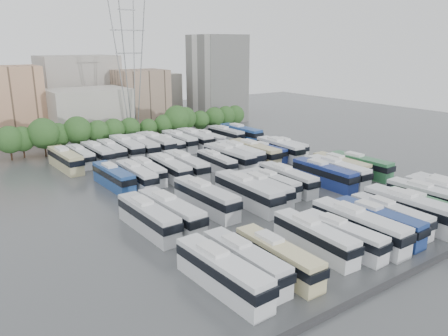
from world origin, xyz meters
TOP-DOWN VIEW (x-y plane):
  - ground at (0.00, 0.00)m, footprint 220.00×220.00m
  - parapet at (0.00, -33.00)m, footprint 56.00×0.50m
  - tree_line at (-1.19, 42.05)m, footprint 63.80×7.98m
  - city_buildings at (-7.46, 71.86)m, footprint 102.00×35.00m
  - apartment_tower at (34.00, 58.00)m, footprint 14.00×14.00m
  - electricity_pylon at (2.00, 50.00)m, footprint 9.00×6.91m
  - bus_r0_s0 at (-21.60, -23.93)m, footprint 3.28×12.81m
  - bus_r0_s1 at (-18.28, -23.28)m, footprint 2.75×11.99m
  - bus_r0_s2 at (-14.84, -24.48)m, footprint 2.79×11.87m
  - bus_r0_s4 at (-8.15, -23.34)m, footprint 3.12×12.04m
  - bus_r0_s5 at (-5.06, -24.72)m, footprint 2.93×11.51m
  - bus_r0_s6 at (-1.64, -24.44)m, footprint 2.93×13.17m
  - bus_r0_s7 at (1.75, -24.71)m, footprint 2.89×12.21m
  - bus_r0_s8 at (4.98, -24.26)m, footprint 3.03×11.61m
  - bus_r0_s9 at (8.34, -25.27)m, footprint 3.22×13.74m
  - bus_r0_s10 at (11.59, -24.72)m, footprint 2.55×10.96m
  - bus_r0_s11 at (14.99, -23.71)m, footprint 3.23×12.53m
  - bus_r0_s12 at (18.01, -24.88)m, footprint 3.08×12.98m
  - bus_r0_s13 at (21.36, -23.11)m, footprint 2.84×11.37m
  - bus_r1_s0 at (-21.30, -6.99)m, footprint 3.11×12.74m
  - bus_r1_s1 at (-18.16, -7.20)m, footprint 3.50×13.20m
  - bus_r1_s3 at (-11.38, -5.22)m, footprint 3.26×13.28m
  - bus_r1_s5 at (-4.99, -6.86)m, footprint 3.26×13.73m
  - bus_r1_s6 at (-1.80, -6.53)m, footprint 3.20×12.31m
  - bus_r1_s7 at (1.65, -5.01)m, footprint 2.42×10.97m
  - bus_r1_s8 at (4.93, -4.97)m, footprint 3.20×12.34m
  - bus_r1_s10 at (11.57, -6.83)m, footprint 2.94×12.85m
  - bus_r1_s11 at (14.82, -6.95)m, footprint 3.31×12.94m
  - bus_r1_s12 at (18.23, -4.86)m, footprint 2.93×12.01m
  - bus_r1_s13 at (21.62, -6.57)m, footprint 3.25×12.43m
  - bus_r2_s1 at (-18.22, 12.60)m, footprint 3.04×12.24m
  - bus_r2_s2 at (-14.79, 11.09)m, footprint 2.79×12.18m
  - bus_r2_s3 at (-11.62, 13.11)m, footprint 2.98×11.27m
  - bus_r2_s4 at (-8.23, 11.48)m, footprint 3.33×12.74m
  - bus_r2_s5 at (-4.85, 11.52)m, footprint 3.39×13.16m
  - bus_r2_s7 at (1.63, 11.08)m, footprint 2.95×11.24m
  - bus_r2_s8 at (4.89, 11.58)m, footprint 3.19×13.54m
  - bus_r2_s9 at (8.02, 12.36)m, footprint 3.32×13.59m
  - bus_r2_s10 at (11.40, 11.73)m, footprint 2.97×13.60m
  - bus_r2_s11 at (14.95, 12.27)m, footprint 2.78×10.87m
  - bus_r2_s12 at (18.09, 11.48)m, footprint 3.41×12.94m
  - bus_r2_s13 at (21.62, 12.79)m, footprint 2.65×10.95m
  - bus_r3_s0 at (-21.55, 28.58)m, footprint 3.39×12.99m
  - bus_r3_s1 at (-18.01, 30.72)m, footprint 2.59×11.23m
  - bus_r3_s2 at (-14.71, 30.21)m, footprint 3.03×12.25m
  - bus_r3_s3 at (-11.55, 30.55)m, footprint 3.12×12.12m
  - bus_r3_s4 at (-8.22, 30.65)m, footprint 3.54×13.77m
  - bus_r3_s5 at (-5.06, 29.86)m, footprint 3.52×13.56m
  - bus_r3_s6 at (-1.46, 30.44)m, footprint 3.21×13.67m
  - bus_r3_s7 at (1.60, 30.00)m, footprint 2.55×11.05m
  - bus_r3_s8 at (4.79, 30.89)m, footprint 2.89×12.56m
  - bus_r3_s9 at (8.45, 30.12)m, footprint 3.40×13.17m
  - bus_r3_s10 at (11.54, 29.05)m, footprint 2.58×11.46m
  - bus_r3_s12 at (18.05, 31.00)m, footprint 3.03×11.83m
  - bus_r3_s13 at (21.23, 29.10)m, footprint 3.53×13.35m

SIDE VIEW (x-z plane):
  - ground at x=0.00m, z-range 0.00..0.00m
  - parapet at x=0.00m, z-range 0.00..0.50m
  - bus_r2_s11 at x=14.95m, z-range -0.03..3.35m
  - bus_r2_s13 at x=21.62m, z-range -0.03..3.39m
  - bus_r0_s10 at x=11.59m, z-range -0.03..3.40m
  - bus_r1_s7 at x=1.65m, z-range -0.03..3.41m
  - bus_r3_s7 at x=1.60m, z-range -0.03..3.42m
  - bus_r2_s7 at x=1.63m, z-range -0.03..3.46m
  - bus_r2_s3 at x=-11.62m, z-range -0.03..3.47m
  - bus_r3_s1 at x=-18.01m, z-range -0.03..3.48m
  - bus_r0_s13 at x=21.36m, z-range -0.03..3.51m
  - bus_r0_s5 at x=-5.06m, z-range -0.03..3.55m
  - bus_r3_s10 at x=11.54m, z-range -0.03..3.56m
  - bus_r0_s8 at x=4.98m, z-range -0.03..3.58m
  - bus_r3_s12 at x=18.05m, z-range -0.03..3.65m
  - bus_r0_s2 at x=-14.84m, z-range -0.03..3.68m
  - bus_r0_s4 at x=-8.15m, z-range -0.03..3.71m
  - bus_r1_s12 at x=18.23m, z-range -0.03..3.71m
  - bus_r0_s1 at x=-18.28m, z-range -0.03..3.72m
  - bus_r3_s3 at x=-11.55m, z-range -0.03..3.74m
  - bus_r2_s2 at x=-14.79m, z-range -0.03..3.78m
  - bus_r2_s1 at x=-18.22m, z-range -0.03..3.78m
  - bus_r0_s7 at x=1.75m, z-range -0.03..3.78m
  - bus_r3_s2 at x=-14.71m, z-range -0.03..3.79m
  - bus_r1_s6 at x=-1.80m, z-range -0.03..3.80m
  - bus_r1_s8 at x=4.93m, z-range -0.03..3.81m
  - bus_r1_s13 at x=21.62m, z-range -0.04..3.83m
  - bus_r0_s11 at x=14.99m, z-range -0.04..3.87m
  - bus_r3_s8 at x=4.79m, z-range -0.04..3.90m
  - bus_r2_s4 at x=-8.23m, z-range -0.04..3.93m
  - bus_r1_s0 at x=-21.30m, z-range -0.04..3.94m
  - bus_r0_s0 at x=-21.60m, z-range -0.04..3.95m
  - bus_r1_s10 at x=11.57m, z-range -0.04..3.98m
  - bus_r2_s12 at x=18.09m, z-range -0.04..3.99m
  - bus_r1_s11 at x=14.82m, z-range -0.04..3.99m
  - bus_r3_s0 at x=-21.55m, z-range -0.04..4.00m
  - bus_r0_s12 at x=18.01m, z-range -0.04..4.02m
  - bus_r2_s5 at x=-4.85m, z-range -0.04..4.06m
  - bus_r3_s9 at x=8.45m, z-range -0.04..4.06m
  - bus_r1_s1 at x=-18.16m, z-range -0.04..4.06m
  - bus_r0_s6 at x=-1.64m, z-range -0.04..4.09m
  - bus_r1_s3 at x=-11.38m, z-range -0.04..4.11m
  - bus_r3_s13 at x=21.23m, z-range -0.04..4.11m
  - bus_r3_s5 at x=-5.06m, z-range -0.04..4.18m
  - bus_r2_s8 at x=4.89m, z-range -0.04..4.19m
  - bus_r2_s9 at x=8.02m, z-range -0.04..4.20m
  - bus_r2_s10 at x=11.40m, z-range -0.04..4.23m
  - bus_r3_s6 at x=-1.46m, z-range -0.04..4.23m
  - bus_r3_s4 at x=-8.22m, z-range -0.04..4.25m
  - bus_r1_s5 at x=-4.99m, z-range -0.04..4.25m
  - bus_r0_s9 at x=8.34m, z-range -0.04..4.26m
  - tree_line at x=-1.19m, z-range 0.15..8.61m
  - city_buildings at x=-7.46m, z-range -2.13..17.87m
  - apartment_tower at x=34.00m, z-range 0.00..26.00m
  - electricity_pylon at x=2.00m, z-range 1.75..35.57m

